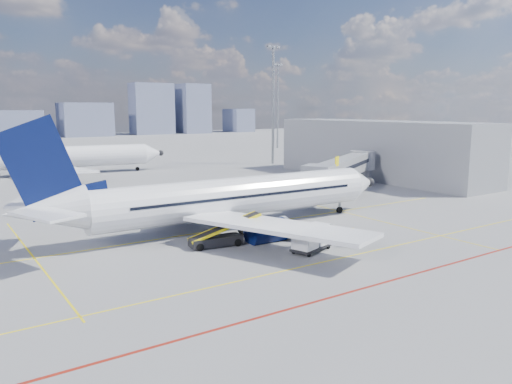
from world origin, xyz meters
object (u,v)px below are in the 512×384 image
Objects in this scene: baggage_tug at (300,232)px; ramp_worker at (353,237)px; belt_loader at (218,238)px; main_aircraft at (224,199)px; second_aircraft at (52,158)px; cargo_dolly at (311,238)px.

baggage_tug is 1.34× the size of ramp_worker.
main_aircraft is at bearing 62.07° from belt_loader.
main_aircraft reaches higher than second_aircraft.
cargo_dolly is at bearing -75.76° from main_aircraft.
second_aircraft is 61.86m from baggage_tug.
belt_loader is at bearing -80.28° from second_aircraft.
main_aircraft is at bearing 85.60° from cargo_dolly.
main_aircraft is at bearing -76.53° from second_aircraft.
second_aircraft is at bearing 99.12° from belt_loader.
main_aircraft is at bearing 132.93° from baggage_tug.
ramp_worker is at bearing -31.63° from cargo_dolly.
baggage_tug is (4.09, -7.19, -2.51)m from main_aircraft.
belt_loader is at bearing 175.50° from baggage_tug.
main_aircraft is 1.01× the size of second_aircraft.
main_aircraft reaches higher than cargo_dolly.
belt_loader is at bearing 117.46° from cargo_dolly.
second_aircraft is 65.12m from cargo_dolly.
second_aircraft is at bearing 79.17° from cargo_dolly.
main_aircraft is 13.53m from ramp_worker.
main_aircraft is 17.43× the size of baggage_tug.
belt_loader is (-7.52, 2.41, -0.00)m from baggage_tug.
belt_loader reaches higher than baggage_tug.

